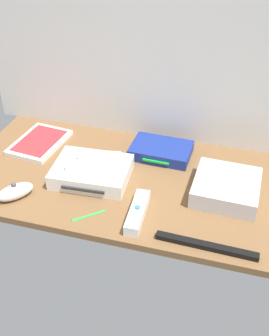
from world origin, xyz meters
TOP-DOWN VIEW (x-y plane):
  - ground_plane at (0.00, 0.00)cm, footprint 100.00×48.00cm
  - back_wall at (0.00, 24.60)cm, footprint 110.00×1.20cm
  - game_console at (-11.79, -2.63)cm, footprint 21.86×17.39cm
  - mini_computer at (25.41, 0.14)cm, footprint 17.65×17.65cm
  - game_case at (-33.97, 9.34)cm, footprint 15.70×20.44cm
  - network_router at (4.53, 13.85)cm, footprint 18.43×12.87cm
  - remote_wand at (4.89, -14.69)cm, footprint 4.24×14.94cm
  - remote_nunchuk at (-28.39, -16.19)cm, footprint 9.87×10.44cm
  - remote_classic_pad at (-11.29, -1.83)cm, footprint 15.67×10.61cm
  - sensor_bar at (23.07, -20.55)cm, footprint 24.05×2.57cm
  - stylus_pen at (-7.13, -17.71)cm, footprint 7.25×6.43cm

SIDE VIEW (x-z plane):
  - ground_plane at x=0.00cm, z-range -2.00..0.00cm
  - stylus_pen at x=-7.13cm, z-range 0.00..0.70cm
  - sensor_bar at x=23.07cm, z-range 0.00..1.40cm
  - game_case at x=-33.97cm, z-range -0.02..1.54cm
  - remote_wand at x=4.89cm, z-range -0.19..3.21cm
  - network_router at x=4.53cm, z-range 0.00..3.40cm
  - remote_nunchuk at x=-28.39cm, z-range -0.51..4.59cm
  - game_console at x=-11.79cm, z-range 0.00..4.40cm
  - mini_computer at x=25.41cm, z-range -0.01..5.29cm
  - remote_classic_pad at x=-11.29cm, z-range 4.21..6.61cm
  - back_wall at x=0.00cm, z-range 0.00..64.00cm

